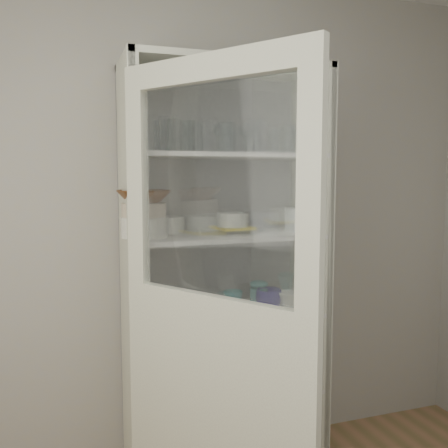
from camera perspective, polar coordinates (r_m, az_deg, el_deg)
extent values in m
cube|color=#A6A6A3|center=(2.68, -5.61, 0.15)|extent=(3.60, 0.02, 2.60)
cube|color=beige|center=(2.45, -10.86, -6.39)|extent=(0.03, 0.45, 2.10)
cube|color=beige|center=(2.75, 9.63, -5.02)|extent=(0.03, 0.45, 2.10)
cube|color=slate|center=(2.76, -1.42, -4.93)|extent=(1.00, 0.03, 2.10)
cube|color=beige|center=(2.56, 0.00, 17.56)|extent=(1.00, 0.45, 0.03)
cube|color=white|center=(2.73, 0.11, -18.25)|extent=(0.94, 0.42, 0.02)
cube|color=white|center=(2.59, 0.11, -10.15)|extent=(0.94, 0.42, 0.02)
cube|color=white|center=(2.51, 0.11, -1.35)|extent=(0.94, 0.42, 0.02)
cube|color=white|center=(2.50, 0.11, 7.80)|extent=(0.94, 0.42, 0.02)
cube|color=beige|center=(2.12, -1.20, -22.74)|extent=(0.53, 0.77, 1.10)
cube|color=beige|center=(1.90, -1.30, 17.56)|extent=(0.53, 0.77, 0.10)
cube|color=beige|center=(2.14, -9.82, 4.04)|extent=(0.08, 0.10, 0.80)
cube|color=beige|center=(1.64, 9.90, 3.54)|extent=(0.08, 0.10, 0.80)
cube|color=silver|center=(1.86, -1.27, 3.88)|extent=(0.41, 0.61, 0.78)
cylinder|color=silver|center=(2.28, -6.46, 10.18)|extent=(0.10, 0.10, 0.15)
cylinder|color=silver|center=(2.29, -5.58, 10.02)|extent=(0.08, 0.08, 0.14)
cylinder|color=silver|center=(2.34, -4.17, 9.93)|extent=(0.08, 0.08, 0.14)
cylinder|color=silver|center=(2.37, 0.51, 9.84)|extent=(0.08, 0.08, 0.14)
cylinder|color=silver|center=(2.49, 7.48, 9.57)|extent=(0.09, 0.09, 0.14)
cylinder|color=silver|center=(2.45, 3.29, 9.85)|extent=(0.08, 0.08, 0.15)
cylinder|color=silver|center=(2.52, 7.12, 9.60)|extent=(0.09, 0.09, 0.14)
cylinder|color=silver|center=(2.44, -7.13, 9.84)|extent=(0.09, 0.09, 0.15)
cylinder|color=silver|center=(2.46, -4.23, 9.80)|extent=(0.10, 0.10, 0.15)
cylinder|color=silver|center=(2.52, 0.21, 9.80)|extent=(0.10, 0.10, 0.16)
cylinder|color=silver|center=(2.47, -3.28, 9.77)|extent=(0.09, 0.09, 0.15)
cylinder|color=silver|center=(2.59, 5.84, 9.43)|extent=(0.09, 0.09, 0.13)
cylinder|color=white|center=(2.39, -9.11, -0.33)|extent=(0.22, 0.22, 0.10)
cylinder|color=white|center=(2.56, -6.82, -0.07)|extent=(0.21, 0.21, 0.08)
cylinder|color=beige|center=(2.39, -9.14, 1.61)|extent=(0.22, 0.22, 0.07)
imported|color=#582B11|center=(2.38, -9.17, 3.14)|extent=(0.26, 0.26, 0.06)
cylinder|color=silver|center=(2.55, 0.99, -0.78)|extent=(0.35, 0.35, 0.02)
cube|color=yellow|center=(2.55, 1.00, -0.43)|extent=(0.21, 0.21, 0.01)
cylinder|color=white|center=(2.55, 1.00, 0.50)|extent=(0.19, 0.19, 0.07)
cylinder|color=silver|center=(2.67, 8.49, 0.53)|extent=(0.14, 0.14, 0.12)
imported|color=navy|center=(2.62, 5.16, -8.56)|extent=(0.16, 0.16, 0.11)
imported|color=teal|center=(2.63, 1.05, -8.64)|extent=(0.11, 0.11, 0.09)
imported|color=white|center=(2.61, 7.29, -8.72)|extent=(0.12, 0.12, 0.10)
cylinder|color=teal|center=(2.69, 4.02, -8.27)|extent=(0.10, 0.10, 0.10)
ellipsoid|color=teal|center=(2.68, 4.03, -7.06)|extent=(0.10, 0.10, 0.02)
cylinder|color=silver|center=(2.44, -6.30, -10.40)|extent=(0.11, 0.11, 0.04)
cylinder|color=white|center=(2.55, -6.79, -8.87)|extent=(0.12, 0.12, 0.12)
imported|color=beige|center=(2.68, -4.09, -17.63)|extent=(0.28, 0.28, 0.07)
cube|color=#969696|center=(2.79, 5.10, -16.87)|extent=(0.21, 0.18, 0.05)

